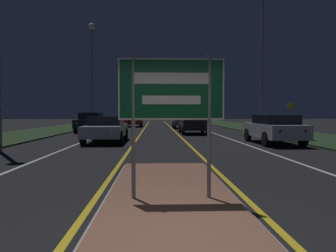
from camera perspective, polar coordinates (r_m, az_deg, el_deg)
ground_plane at (r=4.07m, az=1.96°, el=-20.30°), size 160.00×160.00×0.00m
median_island at (r=5.80m, az=0.59°, el=-12.93°), size 2.36×7.84×0.10m
verge_left at (r=25.52m, az=-23.42°, el=-1.31°), size 5.00×100.00×0.08m
verge_right at (r=25.73m, az=20.10°, el=-1.23°), size 5.00×100.00×0.08m
centre_line_yellow_left at (r=28.81m, az=-4.41°, el=-0.81°), size 0.12×70.00×0.01m
centre_line_yellow_right at (r=28.84m, az=1.04°, el=-0.80°), size 0.12×70.00×0.01m
lane_line_white_left at (r=29.06m, az=-10.00°, el=-0.81°), size 0.12×70.00×0.01m
lane_line_white_right at (r=29.14m, az=6.60°, el=-0.78°), size 0.12×70.00×0.01m
edge_line_white_left at (r=29.61m, az=-15.76°, el=-0.80°), size 0.10×70.00×0.01m
edge_line_white_right at (r=29.75m, az=12.32°, el=-0.76°), size 0.10×70.00×0.01m
highway_sign at (r=5.60m, az=0.60°, el=5.19°), size 1.81×0.07×2.49m
streetlight_left_far at (r=33.14m, az=-13.12°, el=11.59°), size 0.60×0.60×10.21m
streetlight_right_near at (r=21.68m, az=16.11°, el=14.51°), size 0.57×0.57×9.25m
car_receding_0 at (r=17.31m, az=17.91°, el=-0.38°), size 1.95×4.84×1.46m
car_receding_1 at (r=24.33m, az=4.44°, el=0.46°), size 1.97×4.21×1.48m
car_receding_2 at (r=33.01m, az=2.52°, el=0.92°), size 1.92×4.27×1.44m
car_approaching_0 at (r=17.74m, az=-10.70°, el=-0.38°), size 2.03×4.74×1.38m
car_approaching_1 at (r=27.51m, az=-13.31°, el=0.72°), size 1.93×4.82×1.58m
car_approaching_2 at (r=37.06m, az=-5.97°, el=1.00°), size 1.89×4.58×1.38m
warning_sign at (r=26.42m, az=20.62°, el=1.94°), size 0.60×0.06×2.30m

